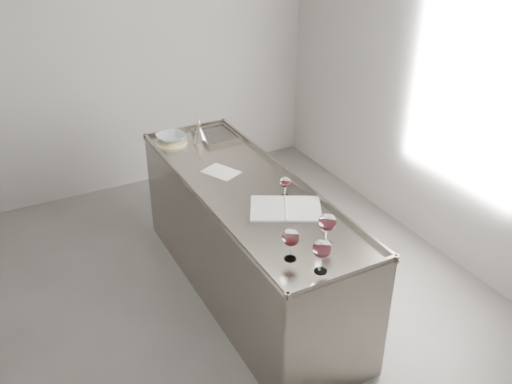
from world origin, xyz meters
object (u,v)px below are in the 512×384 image
wine_glass_right (327,223)px  wine_funnel (199,134)px  wine_glass_small (285,183)px  ceramic_bowl (171,138)px  counter (247,241)px  notebook (286,209)px  wine_glass_middle (322,249)px  wine_glass_left (291,238)px

wine_glass_right → wine_funnel: 1.78m
wine_glass_small → ceramic_bowl: wine_glass_small is taller
counter → wine_glass_small: (0.17, -0.25, 0.57)m
counter → notebook: counter is taller
notebook → wine_glass_middle: bearing=-75.4°
wine_glass_small → notebook: 0.20m
wine_glass_middle → wine_glass_right: wine_glass_right is taller
ceramic_bowl → wine_glass_left: bearing=-89.0°
wine_glass_right → ceramic_bowl: (-0.30, 1.85, -0.10)m
counter → wine_glass_right: bearing=-83.8°
wine_glass_right → wine_funnel: (-0.08, 1.77, -0.09)m
wine_glass_small → wine_funnel: wine_funnel is taller
counter → wine_glass_small: size_ratio=16.07×
notebook → wine_funnel: 1.31m
counter → wine_glass_left: bearing=-101.1°
ceramic_bowl → wine_glass_middle: bearing=-86.5°
wine_glass_middle → wine_funnel: (0.10, 1.98, -0.09)m
wine_glass_middle → ceramic_bowl: size_ratio=0.91×
wine_glass_middle → notebook: 0.71m
wine_glass_middle → notebook: (0.17, 0.68, -0.14)m
counter → wine_funnel: bearing=89.1°
wine_glass_right → wine_glass_small: wine_glass_right is taller
wine_glass_small → notebook: size_ratio=0.26×
counter → wine_glass_middle: wine_glass_middle is taller
notebook → counter: bearing=130.8°
wine_glass_left → wine_glass_right: wine_glass_right is taller
wine_glass_left → wine_glass_small: bearing=62.0°
ceramic_bowl → counter: bearing=-77.9°
ceramic_bowl → wine_funnel: 0.24m
counter → notebook: 0.63m
counter → ceramic_bowl: ceramic_bowl is taller
notebook → ceramic_bowl: 1.41m
wine_funnel → wine_glass_left: bearing=-96.0°
wine_glass_left → wine_glass_small: wine_glass_left is taller
counter → wine_glass_middle: size_ratio=11.41×
wine_glass_left → wine_funnel: (0.19, 1.80, -0.08)m
wine_glass_left → ceramic_bowl: (-0.03, 1.88, -0.10)m
ceramic_bowl → wine_glass_small: bearing=-72.7°
wine_glass_left → wine_glass_right: size_ratio=0.96×
counter → wine_funnel: (0.01, 0.90, 0.53)m
wine_glass_left → wine_funnel: size_ratio=1.01×
wine_glass_left → wine_glass_middle: 0.20m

